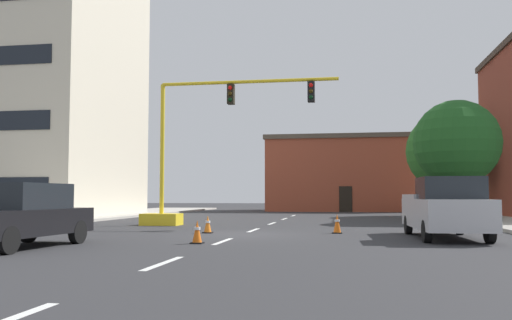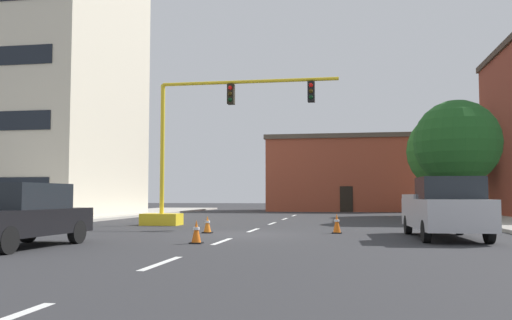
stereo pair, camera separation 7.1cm
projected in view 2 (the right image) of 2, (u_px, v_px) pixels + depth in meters
name	position (u px, v px, depth m)	size (l,w,h in m)	color
ground_plane	(241.00, 235.00, 19.73)	(160.00, 160.00, 0.00)	#2D2D30
sidewalk_left	(41.00, 220.00, 29.73)	(6.00, 56.00, 0.14)	#B2ADA3
lane_stripe_seg_1	(161.00, 263.00, 11.37)	(0.16, 2.40, 0.01)	silver
lane_stripe_seg_2	(222.00, 241.00, 16.78)	(0.16, 2.40, 0.01)	silver
lane_stripe_seg_3	(253.00, 230.00, 22.19)	(0.16, 2.40, 0.01)	silver
lane_stripe_seg_4	(272.00, 223.00, 27.60)	(0.16, 2.40, 0.01)	silver
lane_stripe_seg_5	(285.00, 219.00, 33.01)	(0.16, 2.40, 0.01)	silver
lane_stripe_seg_6	(294.00, 216.00, 38.42)	(0.16, 2.40, 0.01)	silver
building_tall_left	(29.00, 77.00, 37.80)	(13.27, 12.58, 19.13)	beige
building_brick_center	(346.00, 174.00, 50.67)	(14.30, 7.92, 6.78)	brown
traffic_signal_gantry	(186.00, 178.00, 25.93)	(9.30, 1.20, 6.83)	yellow
tree_right_mid	(457.00, 143.00, 29.38)	(4.59, 4.59, 6.55)	#4C3823
tree_right_far	(447.00, 152.00, 37.56)	(5.40, 5.40, 7.13)	brown
pickup_truck_silver	(444.00, 209.00, 17.98)	(2.22, 5.48, 1.99)	#BCBCC1
sedan_black_near_left	(20.00, 215.00, 14.81)	(2.14, 4.61, 1.74)	black
traffic_cone_roadside_a	(196.00, 232.00, 16.05)	(0.36, 0.36, 0.69)	black
traffic_cone_roadside_b	(207.00, 224.00, 20.53)	(0.36, 0.36, 0.66)	black
traffic_cone_roadside_c	(337.00, 224.00, 20.36)	(0.36, 0.36, 0.74)	black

